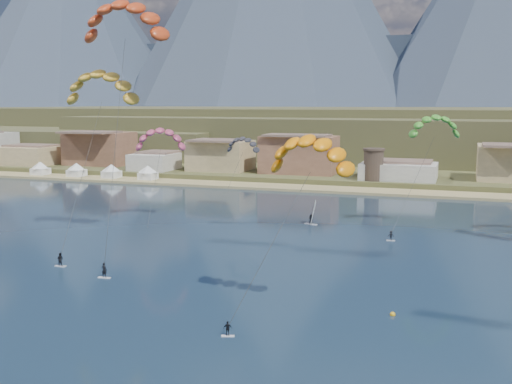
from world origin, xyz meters
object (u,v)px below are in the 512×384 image
(kitesurfer_orange, at_px, (310,149))
(kitesurfer_green, at_px, (435,124))
(kitesurfer_red, at_px, (124,15))
(windsurfer, at_px, (312,217))
(watchtower, at_px, (374,164))
(buoy, at_px, (393,314))
(kitesurfer_yellow, at_px, (101,82))

(kitesurfer_orange, distance_m, kitesurfer_green, 51.21)
(kitesurfer_red, distance_m, windsurfer, 48.96)
(watchtower, height_order, kitesurfer_orange, kitesurfer_orange)
(kitesurfer_red, distance_m, buoy, 57.49)
(kitesurfer_green, relative_size, windsurfer, 5.02)
(kitesurfer_green, bearing_deg, windsurfer, -174.86)
(kitesurfer_orange, distance_m, windsurfer, 52.29)
(windsurfer, xyz_separation_m, buoy, (19.89, -45.31, -1.32))
(kitesurfer_red, height_order, buoy, kitesurfer_red)
(kitesurfer_green, bearing_deg, kitesurfer_red, -145.64)
(kitesurfer_yellow, bearing_deg, kitesurfer_orange, -31.12)
(watchtower, distance_m, kitesurfer_red, 89.92)
(watchtower, bearing_deg, kitesurfer_red, -107.63)
(kitesurfer_red, bearing_deg, kitesurfer_yellow, 152.06)
(watchtower, relative_size, buoy, 14.33)
(kitesurfer_red, xyz_separation_m, windsurfer, (22.03, 27.67, -33.85))
(kitesurfer_green, bearing_deg, kitesurfer_orange, -101.11)
(kitesurfer_red, relative_size, buoy, 65.83)
(kitesurfer_green, xyz_separation_m, windsurfer, (-21.23, -1.91, -17.46))
(watchtower, distance_m, kitesurfer_orange, 102.74)
(kitesurfer_red, xyz_separation_m, kitesurfer_orange, (33.40, -20.66, -17.46))
(kitesurfer_yellow, distance_m, windsurfer, 44.67)
(kitesurfer_red, relative_size, kitesurfer_yellow, 1.30)
(kitesurfer_yellow, bearing_deg, buoy, -23.56)
(kitesurfer_orange, xyz_separation_m, buoy, (8.52, 3.02, -17.71))
(watchtower, bearing_deg, buoy, -80.72)
(kitesurfer_red, xyz_separation_m, kitesurfer_green, (43.27, 29.58, -16.39))
(windsurfer, bearing_deg, kitesurfer_green, 5.14)
(buoy, bearing_deg, kitesurfer_yellow, 156.44)
(kitesurfer_yellow, bearing_deg, kitesurfer_red, -27.94)
(kitesurfer_yellow, xyz_separation_m, kitesurfer_orange, (40.12, -24.22, -7.85))
(windsurfer, relative_size, buoy, 7.45)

